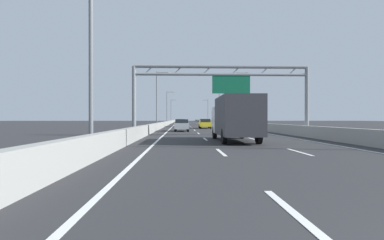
{
  "coord_description": "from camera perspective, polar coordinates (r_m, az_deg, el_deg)",
  "views": [
    {
      "loc": [
        -3.63,
        -1.4,
        1.53
      ],
      "look_at": [
        -0.66,
        80.02,
        1.2
      ],
      "focal_mm": 28.73,
      "sensor_mm": 36.0,
      "label": 1
    }
  ],
  "objects": [
    {
      "name": "ground_plane",
      "position": [
        101.47,
        -0.04,
        -0.63
      ],
      "size": [
        260.0,
        260.0,
        0.0
      ],
      "primitive_type": "plane",
      "color": "#2D2D30"
    },
    {
      "name": "lane_dash_left_7",
      "position": [
        67.94,
        -0.55,
        -1.05
      ],
      "size": [
        0.16,
        3.0,
        0.01
      ],
      "primitive_type": "cube",
      "color": "white",
      "rests_on": "ground_plane"
    },
    {
      "name": "lane_dash_right_17",
      "position": [
        158.0,
        -0.12,
        -0.32
      ],
      "size": [
        0.16,
        3.0,
        0.01
      ],
      "primitive_type": "cube",
      "color": "white",
      "rests_on": "ground_plane"
    },
    {
      "name": "lane_dash_right_9",
      "position": [
        86.08,
        1.53,
        -0.78
      ],
      "size": [
        0.16,
        3.0,
        0.01
      ],
      "primitive_type": "cube",
      "color": "white",
      "rests_on": "ground_plane"
    },
    {
      "name": "lane_dash_right_14",
      "position": [
        131.02,
        0.28,
        -0.43
      ],
      "size": [
        0.16,
        3.0,
        0.01
      ],
      "primitive_type": "cube",
      "color": "white",
      "rests_on": "ground_plane"
    },
    {
      "name": "lane_dash_right_3",
      "position": [
        32.39,
        7.57,
        -2.47
      ],
      "size": [
        0.16,
        3.0,
        0.01
      ],
      "primitive_type": "cube",
      "color": "white",
      "rests_on": "ground_plane"
    },
    {
      "name": "lane_dash_right_7",
      "position": [
        68.13,
        2.48,
        -1.05
      ],
      "size": [
        0.16,
        3.0,
        0.01
      ],
      "primitive_type": "cube",
      "color": "white",
      "rests_on": "ground_plane"
    },
    {
      "name": "lane_dash_right_12",
      "position": [
        113.04,
        0.66,
        -0.54
      ],
      "size": [
        0.16,
        3.0,
        0.01
      ],
      "primitive_type": "cube",
      "color": "white",
      "rests_on": "ground_plane"
    },
    {
      "name": "lane_dash_left_8",
      "position": [
        76.93,
        -0.73,
        -0.9
      ],
      "size": [
        0.16,
        3.0,
        0.01
      ],
      "primitive_type": "cube",
      "color": "white",
      "rests_on": "ground_plane"
    },
    {
      "name": "streetlamp_left_mid",
      "position": [
        52.3,
        -6.31,
        4.47
      ],
      "size": [
        2.58,
        0.28,
        9.5
      ],
      "color": "slate",
      "rests_on": "ground_plane"
    },
    {
      "name": "lane_dash_right_2",
      "position": [
        23.58,
        11.24,
        -3.48
      ],
      "size": [
        0.16,
        3.0,
        0.01
      ],
      "primitive_type": "cube",
      "color": "white",
      "rests_on": "ground_plane"
    },
    {
      "name": "white_car",
      "position": [
        63.58,
        4.62,
        -0.45
      ],
      "size": [
        1.9,
        4.52,
        1.5
      ],
      "color": "silver",
      "rests_on": "ground_plane"
    },
    {
      "name": "orange_car",
      "position": [
        59.35,
        -2.14,
        -0.52
      ],
      "size": [
        1.84,
        4.21,
        1.46
      ],
      "color": "orange",
      "rests_on": "ground_plane"
    },
    {
      "name": "yellow_car",
      "position": [
        48.56,
        2.4,
        -0.67
      ],
      "size": [
        1.79,
        4.35,
        1.5
      ],
      "color": "yellow",
      "rests_on": "ground_plane"
    },
    {
      "name": "silver_car",
      "position": [
        37.6,
        -1.94,
        -0.94
      ],
      "size": [
        1.71,
        4.6,
        1.46
      ],
      "color": "#A8ADB2",
      "rests_on": "ground_plane"
    },
    {
      "name": "lane_dash_left_15",
      "position": [
        139.92,
        -1.34,
        -0.39
      ],
      "size": [
        0.16,
        3.0,
        0.01
      ],
      "primitive_type": "cube",
      "color": "white",
      "rests_on": "ground_plane"
    },
    {
      "name": "lane_dash_left_13",
      "position": [
        121.92,
        -1.23,
        -0.48
      ],
      "size": [
        0.16,
        3.0,
        0.01
      ],
      "primitive_type": "cube",
      "color": "white",
      "rests_on": "ground_plane"
    },
    {
      "name": "barrier_left",
      "position": [
        111.45,
        -3.77,
        -0.31
      ],
      "size": [
        0.45,
        220.0,
        0.95
      ],
      "color": "#9E9E99",
      "rests_on": "ground_plane"
    },
    {
      "name": "streetlamp_left_far",
      "position": [
        90.13,
        -4.53,
        2.69
      ],
      "size": [
        2.58,
        0.28,
        9.5
      ],
      "color": "slate",
      "rests_on": "ground_plane"
    },
    {
      "name": "edge_line_right",
      "position": [
        89.85,
        3.58,
        -0.74
      ],
      "size": [
        0.16,
        176.0,
        0.01
      ],
      "primitive_type": "cube",
      "color": "white",
      "rests_on": "ground_plane"
    },
    {
      "name": "lane_dash_left_1",
      "position": [
        14.1,
        5.4,
        -5.98
      ],
      "size": [
        0.16,
        3.0,
        0.01
      ],
      "primitive_type": "cube",
      "color": "white",
      "rests_on": "ground_plane"
    },
    {
      "name": "lane_dash_left_3",
      "position": [
        31.98,
        1.19,
        -2.5
      ],
      "size": [
        0.16,
        3.0,
        0.01
      ],
      "primitive_type": "cube",
      "color": "white",
      "rests_on": "ground_plane"
    },
    {
      "name": "lane_dash_left_10",
      "position": [
        94.93,
        -0.99,
        -0.68
      ],
      "size": [
        0.16,
        3.0,
        0.01
      ],
      "primitive_type": "cube",
      "color": "white",
      "rests_on": "ground_plane"
    },
    {
      "name": "lane_dash_left_9",
      "position": [
        85.93,
        -0.87,
        -0.78
      ],
      "size": [
        0.16,
        3.0,
        0.01
      ],
      "primitive_type": "cube",
      "color": "white",
      "rests_on": "ground_plane"
    },
    {
      "name": "lane_dash_left_12",
      "position": [
        112.92,
        -1.16,
        -0.54
      ],
      "size": [
        0.16,
        3.0,
        0.01
      ],
      "primitive_type": "cube",
      "color": "white",
      "rests_on": "ground_plane"
    },
    {
      "name": "streetlamp_left_near",
      "position": [
        15.08,
        -17.37,
        15.08
      ],
      "size": [
        2.58,
        0.28,
        9.5
      ],
      "color": "slate",
      "rests_on": "ground_plane"
    },
    {
      "name": "lane_dash_left_14",
      "position": [
        130.92,
        -1.29,
        -0.43
      ],
      "size": [
        0.16,
        3.0,
        0.01
      ],
      "primitive_type": "cube",
      "color": "white",
      "rests_on": "ground_plane"
    },
    {
      "name": "streetlamp_right_far",
      "position": [
        90.73,
        4.94,
        2.68
      ],
      "size": [
        2.58,
        0.28,
        9.5
      ],
      "color": "slate",
      "rests_on": "ground_plane"
    },
    {
      "name": "lane_dash_right_1",
      "position": [
        15.0,
        19.24,
        -5.62
      ],
      "size": [
        0.16,
        3.0,
        0.01
      ],
      "primitive_type": "cube",
      "color": "white",
      "rests_on": "ground_plane"
    },
    {
      "name": "lane_dash_right_10",
      "position": [
        95.06,
        1.18,
        -0.68
      ],
      "size": [
        0.16,
        3.0,
        0.01
      ],
      "primitive_type": "cube",
      "color": "white",
      "rests_on": "ground_plane"
    },
    {
      "name": "streetlamp_right_mid",
      "position": [
        53.32,
        9.95,
        4.39
      ],
      "size": [
        2.58,
        0.28,
        9.5
      ],
      "color": "slate",
      "rests_on": "ground_plane"
    },
    {
      "name": "lane_dash_right_16",
      "position": [
        149.0,
        -0.0,
        -0.35
      ],
      "size": [
        0.16,
        3.0,
        0.01
      ],
      "primitive_type": "cube",
      "color": "white",
      "rests_on": "ground_plane"
    },
    {
      "name": "lane_dash_right_4",
      "position": [
        41.28,
        5.47,
        -1.88
      ],
      "size": [
        0.16,
        3.0,
        0.01
      ],
      "primitive_type": "cube",
      "color": "white",
      "rests_on": "ground_plane"
    },
    {
      "name": "sign_gantry",
      "position": [
        27.82,
        5.71,
        7.04
      ],
      "size": [
        15.92,
        0.36,
        6.36
      ],
      "color": "gray",
      "rests_on": "ground_plane"
    },
    {
      "name": "lane_dash_left_4",
      "position": [
        40.96,
        0.47,
        -1.9
      ],
      "size": [
        0.16,
        3.0,
        0.01
      ],
      "primitive_type": "cube",
      "color": "white",
      "rests_on": "ground_plane"
    },
    {
      "name": "lane_dash_right_15",
      "position": [
        140.01,
        0.13,
        -0.39
      ],
      "size": [
        0.16,
        3.0,
        0.01
      ],
      "primitive_type": "cube",
      "color": "white",
      "rests_on": "ground_plane"
    },
    {
      "name": "lane_dash_left_11",
      "position": [
        103.92,
        -1.08,
        -0.6
      ],
      "size": [
        0.16,
        3.0,
        0.01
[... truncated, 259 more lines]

